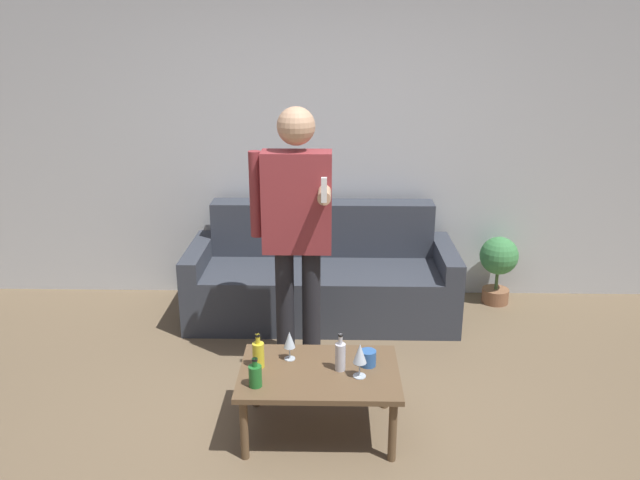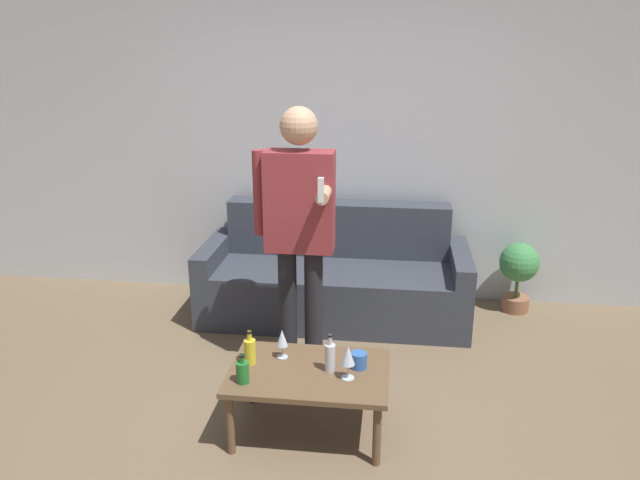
% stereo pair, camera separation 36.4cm
% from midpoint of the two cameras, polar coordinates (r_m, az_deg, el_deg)
% --- Properties ---
extents(ground_plane, '(16.00, 16.00, 0.00)m').
position_cam_midpoint_polar(ground_plane, '(3.44, -4.26, -19.87)').
color(ground_plane, '#756047').
extents(wall_back, '(8.00, 0.06, 2.70)m').
position_cam_midpoint_polar(wall_back, '(5.05, -2.20, 9.59)').
color(wall_back, silver).
rests_on(wall_back, ground_plane).
extents(couch, '(2.04, 0.82, 0.85)m').
position_cam_midpoint_polar(couch, '(4.89, -1.97, -3.48)').
color(couch, '#383D47').
rests_on(couch, ground_plane).
extents(coffee_table, '(0.87, 0.59, 0.38)m').
position_cam_midpoint_polar(coffee_table, '(3.48, -3.14, -12.53)').
color(coffee_table, brown).
rests_on(coffee_table, ground_plane).
extents(bottle_orange, '(0.07, 0.07, 0.16)m').
position_cam_midpoint_polar(bottle_orange, '(3.33, -9.14, -12.18)').
color(bottle_orange, '#23752D').
rests_on(bottle_orange, coffee_table).
extents(bottle_green, '(0.06, 0.06, 0.20)m').
position_cam_midpoint_polar(bottle_green, '(3.49, -8.69, -10.33)').
color(bottle_green, yellow).
rests_on(bottle_green, coffee_table).
extents(bottle_dark, '(0.06, 0.06, 0.22)m').
position_cam_midpoint_polar(bottle_dark, '(3.42, -1.22, -10.61)').
color(bottle_dark, silver).
rests_on(bottle_dark, coffee_table).
extents(wine_glass_near, '(0.07, 0.07, 0.17)m').
position_cam_midpoint_polar(wine_glass_near, '(3.52, -5.81, -9.20)').
color(wine_glass_near, silver).
rests_on(wine_glass_near, coffee_table).
extents(wine_glass_far, '(0.07, 0.07, 0.19)m').
position_cam_midpoint_polar(wine_glass_far, '(3.33, 0.51, -10.49)').
color(wine_glass_far, silver).
rests_on(wine_glass_far, coffee_table).
extents(cup_on_table, '(0.09, 0.09, 0.09)m').
position_cam_midpoint_polar(cup_on_table, '(3.48, 1.38, -10.81)').
color(cup_on_table, '#3366B2').
rests_on(cup_on_table, coffee_table).
extents(person_standing_front, '(0.50, 0.44, 1.72)m').
position_cam_midpoint_polar(person_standing_front, '(3.84, -4.89, 1.62)').
color(person_standing_front, '#232328').
rests_on(person_standing_front, ground_plane).
extents(potted_plant, '(0.31, 0.31, 0.56)m').
position_cam_midpoint_polar(potted_plant, '(5.22, 14.10, -2.02)').
color(potted_plant, '#936042').
rests_on(potted_plant, ground_plane).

